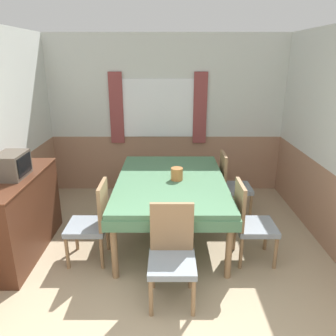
# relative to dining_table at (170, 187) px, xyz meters

# --- Properties ---
(wall_back) EXTENTS (4.28, 0.09, 2.60)m
(wall_back) POSITION_rel_dining_table_xyz_m (-0.07, 1.59, 0.63)
(wall_back) COLOR silver
(wall_back) RESTS_ON ground_plane
(dining_table) EXTENTS (1.38, 2.03, 0.77)m
(dining_table) POSITION_rel_dining_table_xyz_m (0.00, 0.00, 0.00)
(dining_table) COLOR #4C7A56
(dining_table) RESTS_ON ground_plane
(chair_left_near) EXTENTS (0.44, 0.44, 0.94)m
(chair_left_near) POSITION_rel_dining_table_xyz_m (-0.88, -0.58, -0.18)
(chair_left_near) COLOR #93704C
(chair_left_near) RESTS_ON ground_plane
(chair_right_near) EXTENTS (0.44, 0.44, 0.94)m
(chair_right_near) POSITION_rel_dining_table_xyz_m (0.88, -0.58, -0.18)
(chair_right_near) COLOR #93704C
(chair_right_near) RESTS_ON ground_plane
(chair_right_far) EXTENTS (0.44, 0.44, 0.94)m
(chair_right_far) POSITION_rel_dining_table_xyz_m (0.88, 0.58, -0.18)
(chair_right_far) COLOR #93704C
(chair_right_far) RESTS_ON ground_plane
(chair_head_near) EXTENTS (0.44, 0.44, 0.94)m
(chair_head_near) POSITION_rel_dining_table_xyz_m (0.00, -1.20, -0.18)
(chair_head_near) COLOR #93704C
(chair_head_near) RESTS_ON ground_plane
(sideboard) EXTENTS (0.46, 1.45, 0.96)m
(sideboard) POSITION_rel_dining_table_xyz_m (-1.76, -0.43, -0.18)
(sideboard) COLOR #4C2819
(sideboard) RESTS_ON ground_plane
(tv) EXTENTS (0.29, 0.41, 0.28)m
(tv) POSITION_rel_dining_table_xyz_m (-1.77, -0.43, 0.43)
(tv) COLOR #51473D
(tv) RESTS_ON sideboard
(vase) EXTENTS (0.15, 0.15, 0.16)m
(vase) POSITION_rel_dining_table_xyz_m (0.07, -0.02, 0.18)
(vase) COLOR #B26B38
(vase) RESTS_ON dining_table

